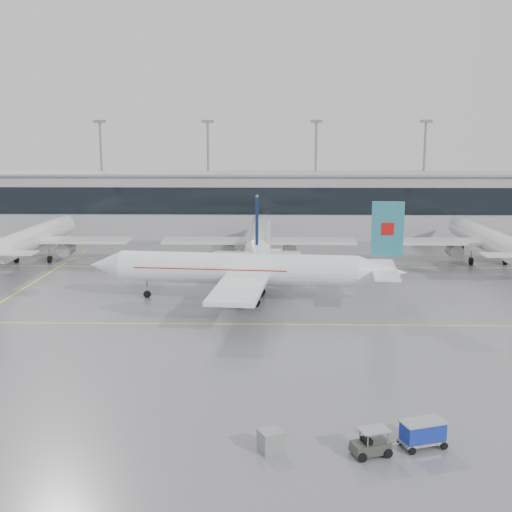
{
  "coord_description": "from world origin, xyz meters",
  "views": [
    {
      "loc": [
        1.64,
        -64.17,
        19.13
      ],
      "look_at": [
        0.0,
        12.0,
        5.0
      ],
      "focal_mm": 45.0,
      "sensor_mm": 36.0,
      "label": 1
    }
  ],
  "objects_px": {
    "baggage_cart": "(423,432)",
    "gse_unit": "(271,441)",
    "air_canada_jet": "(248,269)",
    "baggage_tug": "(371,446)"
  },
  "relations": [
    {
      "from": "baggage_cart",
      "to": "gse_unit",
      "type": "height_order",
      "value": "baggage_cart"
    },
    {
      "from": "air_canada_jet",
      "to": "gse_unit",
      "type": "distance_m",
      "value": 37.2
    },
    {
      "from": "air_canada_jet",
      "to": "baggage_cart",
      "type": "distance_m",
      "value": 38.31
    },
    {
      "from": "air_canada_jet",
      "to": "gse_unit",
      "type": "relative_size",
      "value": 28.12
    },
    {
      "from": "air_canada_jet",
      "to": "baggage_tug",
      "type": "xyz_separation_m",
      "value": [
        8.75,
        -37.36,
        -3.24
      ]
    },
    {
      "from": "baggage_cart",
      "to": "baggage_tug",
      "type": "bearing_deg",
      "value": -180.0
    },
    {
      "from": "baggage_tug",
      "to": "gse_unit",
      "type": "bearing_deg",
      "value": 157.82
    },
    {
      "from": "air_canada_jet",
      "to": "baggage_cart",
      "type": "bearing_deg",
      "value": 114.44
    },
    {
      "from": "air_canada_jet",
      "to": "baggage_tug",
      "type": "relative_size",
      "value": 10.78
    },
    {
      "from": "baggage_tug",
      "to": "baggage_cart",
      "type": "xyz_separation_m",
      "value": [
        3.41,
        1.14,
        0.42
      ]
    }
  ]
}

